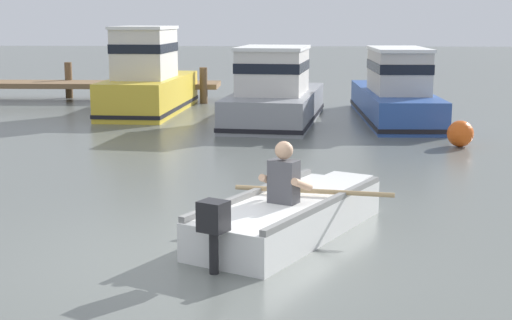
{
  "coord_description": "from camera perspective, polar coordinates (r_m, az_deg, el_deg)",
  "views": [
    {
      "loc": [
        1.01,
        -7.95,
        2.64
      ],
      "look_at": [
        0.5,
        2.94,
        0.55
      ],
      "focal_mm": 52.65,
      "sensor_mm": 36.0,
      "label": 1
    }
  ],
  "objects": [
    {
      "name": "mooring_buoy",
      "position": [
        15.97,
        15.26,
        1.94
      ],
      "size": [
        0.54,
        0.54,
        0.54
      ],
      "primitive_type": "sphere",
      "color": "#E55919",
      "rests_on": "ground"
    },
    {
      "name": "moored_boat_grey",
      "position": [
        18.94,
        1.44,
        4.99
      ],
      "size": [
        2.66,
        5.54,
        1.92
      ],
      "color": "gray",
      "rests_on": "ground"
    },
    {
      "name": "ground_plane",
      "position": [
        8.44,
        -4.37,
        -7.42
      ],
      "size": [
        120.0,
        120.0,
        0.0
      ],
      "primitive_type": "plane",
      "color": "slate"
    },
    {
      "name": "moored_boat_yellow",
      "position": [
        21.07,
        -8.19,
        5.95
      ],
      "size": [
        2.1,
        5.18,
        2.38
      ],
      "color": "gold",
      "rests_on": "ground"
    },
    {
      "name": "rowboat_with_person",
      "position": [
        9.27,
        2.76,
        -4.1
      ],
      "size": [
        2.51,
        3.47,
        1.19
      ],
      "color": "white",
      "rests_on": "ground"
    },
    {
      "name": "moored_boat_blue",
      "position": [
        19.69,
        10.53,
        4.99
      ],
      "size": [
        1.77,
        6.18,
        1.88
      ],
      "color": "#2D519E",
      "rests_on": "ground"
    },
    {
      "name": "wooden_dock",
      "position": [
        24.83,
        -14.52,
        5.59
      ],
      "size": [
        10.03,
        1.64,
        1.18
      ],
      "color": "brown",
      "rests_on": "ground"
    }
  ]
}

